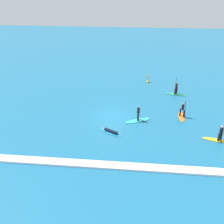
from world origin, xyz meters
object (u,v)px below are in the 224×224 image
surfer_on_teal_board (138,118)px  surfer_on_yellow_board (220,138)px  marker_buoy (148,81)px  surfer_on_blue_board (111,132)px  surfer_on_orange_board (182,114)px  surfer_on_green_board (176,92)px

surfer_on_teal_board → surfer_on_yellow_board: bearing=132.3°
surfer_on_teal_board → marker_buoy: (1.47, 11.84, -0.16)m
surfer_on_blue_board → surfer_on_orange_board: size_ratio=1.03×
surfer_on_teal_board → surfer_on_blue_board: 3.88m
surfer_on_blue_board → surfer_on_orange_board: bearing=-123.1°
surfer_on_yellow_board → surfer_on_blue_board: surfer_on_yellow_board is taller
surfer_on_teal_board → surfer_on_green_board: size_ratio=1.06×
surfer_on_green_board → surfer_on_orange_board: (-0.10, -6.33, 0.01)m
surfer_on_teal_board → surfer_on_orange_board: size_ratio=1.22×
surfer_on_blue_board → surfer_on_green_board: bearing=-97.8°
surfer_on_green_board → marker_buoy: bearing=-37.5°
surfer_on_orange_board → marker_buoy: 11.06m
surfer_on_teal_board → surfer_on_yellow_board: 8.45m
surfer_on_orange_board → marker_buoy: bearing=-160.2°
surfer_on_blue_board → surfer_on_orange_board: surfer_on_orange_board is taller
surfer_on_yellow_board → marker_buoy: 16.28m
surfer_on_yellow_board → surfer_on_blue_board: 10.61m
surfer_on_green_board → marker_buoy: size_ratio=2.23×
surfer_on_orange_board → surfer_on_green_board: bearing=-179.4°
surfer_on_blue_board → surfer_on_teal_board: bearing=-106.3°
surfer_on_teal_board → surfer_on_blue_board: bearing=18.7°
surfer_on_green_board → surfer_on_yellow_board: bearing=116.5°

